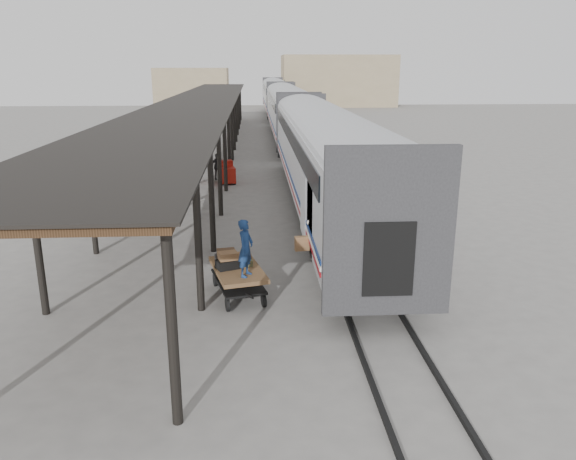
% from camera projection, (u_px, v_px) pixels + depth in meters
% --- Properties ---
extents(ground, '(160.00, 160.00, 0.00)m').
position_uv_depth(ground, '(252.00, 281.00, 17.15)').
color(ground, slate).
rests_on(ground, ground).
extents(train, '(3.45, 76.01, 4.01)m').
position_uv_depth(train, '(288.00, 109.00, 48.94)').
color(train, silver).
rests_on(train, ground).
extents(canopy, '(4.90, 64.30, 4.15)m').
position_uv_depth(canopy, '(202.00, 101.00, 38.81)').
color(canopy, '#422B19').
rests_on(canopy, ground).
extents(rails, '(1.54, 150.00, 0.12)m').
position_uv_depth(rails, '(288.00, 139.00, 49.88)').
color(rails, black).
rests_on(rails, ground).
extents(building_far, '(18.00, 10.00, 8.00)m').
position_uv_depth(building_far, '(337.00, 81.00, 91.55)').
color(building_far, tan).
rests_on(building_far, ground).
extents(building_left, '(12.00, 8.00, 6.00)m').
position_uv_depth(building_left, '(192.00, 86.00, 94.25)').
color(building_left, tan).
rests_on(building_left, ground).
extents(baggage_cart, '(1.78, 2.63, 0.86)m').
position_uv_depth(baggage_cart, '(238.00, 275.00, 15.89)').
color(baggage_cart, brown).
rests_on(baggage_cart, ground).
extents(suitcase_stack, '(1.13, 1.29, 0.45)m').
position_uv_depth(suitcase_stack, '(231.00, 259.00, 16.03)').
color(suitcase_stack, '#363638').
rests_on(suitcase_stack, baggage_cart).
extents(luggage_tug, '(1.09, 1.52, 1.23)m').
position_uv_depth(luggage_tug, '(226.00, 173.00, 31.39)').
color(luggage_tug, maroon).
rests_on(luggage_tug, ground).
extents(porter, '(0.57, 0.68, 1.58)m').
position_uv_depth(porter, '(246.00, 248.00, 15.00)').
color(porter, navy).
rests_on(porter, baggage_cart).
extents(pedestrian, '(0.92, 0.42, 1.54)m').
position_uv_depth(pedestrian, '(218.00, 167.00, 32.15)').
color(pedestrian, black).
rests_on(pedestrian, ground).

